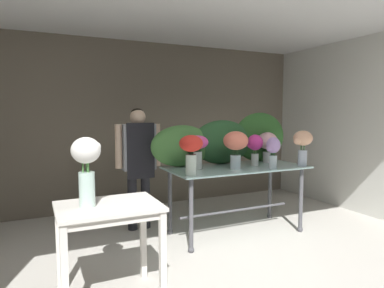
{
  "coord_description": "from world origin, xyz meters",
  "views": [
    {
      "loc": [
        -1.76,
        -1.66,
        1.52
      ],
      "look_at": [
        -0.28,
        1.49,
        1.19
      ],
      "focal_mm": 31.86,
      "sensor_mm": 36.0,
      "label": 1
    }
  ],
  "objects_px": {
    "florist": "(138,156)",
    "vase_magenta_stock": "(255,146)",
    "vase_blush_hydrangea": "(267,143)",
    "vase_fuchsia_dahlias": "(197,147)",
    "side_table_white": "(109,217)",
    "vase_white_roses_tall": "(86,165)",
    "vase_scarlet_peonies": "(191,150)",
    "vase_coral_carnations": "(236,144)",
    "vase_lilac_freesia": "(273,150)",
    "display_table_glass": "(236,178)",
    "vase_peach_snapdragons": "(303,143)"
  },
  "relations": [
    {
      "from": "display_table_glass",
      "to": "side_table_white",
      "type": "relative_size",
      "value": 2.18
    },
    {
      "from": "side_table_white",
      "to": "vase_fuchsia_dahlias",
      "type": "height_order",
      "value": "vase_fuchsia_dahlias"
    },
    {
      "from": "vase_magenta_stock",
      "to": "vase_blush_hydrangea",
      "type": "bearing_deg",
      "value": 27.32
    },
    {
      "from": "side_table_white",
      "to": "florist",
      "type": "height_order",
      "value": "florist"
    },
    {
      "from": "vase_blush_hydrangea",
      "to": "vase_magenta_stock",
      "type": "xyz_separation_m",
      "value": [
        -0.31,
        -0.16,
        -0.01
      ]
    },
    {
      "from": "vase_scarlet_peonies",
      "to": "vase_magenta_stock",
      "type": "bearing_deg",
      "value": 14.87
    },
    {
      "from": "vase_fuchsia_dahlias",
      "to": "vase_scarlet_peonies",
      "type": "distance_m",
      "value": 0.42
    },
    {
      "from": "vase_peach_snapdragons",
      "to": "vase_white_roses_tall",
      "type": "xyz_separation_m",
      "value": [
        -2.69,
        -0.59,
        -0.02
      ]
    },
    {
      "from": "vase_fuchsia_dahlias",
      "to": "florist",
      "type": "bearing_deg",
      "value": 130.52
    },
    {
      "from": "vase_peach_snapdragons",
      "to": "florist",
      "type": "bearing_deg",
      "value": 152.36
    },
    {
      "from": "vase_blush_hydrangea",
      "to": "vase_white_roses_tall",
      "type": "height_order",
      "value": "vase_white_roses_tall"
    },
    {
      "from": "vase_magenta_stock",
      "to": "vase_lilac_freesia",
      "type": "height_order",
      "value": "vase_magenta_stock"
    },
    {
      "from": "display_table_glass",
      "to": "vase_white_roses_tall",
      "type": "relative_size",
      "value": 3.22
    },
    {
      "from": "side_table_white",
      "to": "vase_magenta_stock",
      "type": "distance_m",
      "value": 2.21
    },
    {
      "from": "vase_magenta_stock",
      "to": "florist",
      "type": "bearing_deg",
      "value": 151.71
    },
    {
      "from": "vase_peach_snapdragons",
      "to": "vase_scarlet_peonies",
      "type": "xyz_separation_m",
      "value": [
        -1.54,
        -0.01,
        -0.01
      ]
    },
    {
      "from": "vase_fuchsia_dahlias",
      "to": "vase_scarlet_peonies",
      "type": "relative_size",
      "value": 0.92
    },
    {
      "from": "vase_blush_hydrangea",
      "to": "vase_peach_snapdragons",
      "type": "relative_size",
      "value": 0.92
    },
    {
      "from": "vase_lilac_freesia",
      "to": "vase_peach_snapdragons",
      "type": "bearing_deg",
      "value": -0.09
    },
    {
      "from": "vase_lilac_freesia",
      "to": "vase_scarlet_peonies",
      "type": "relative_size",
      "value": 0.87
    },
    {
      "from": "side_table_white",
      "to": "vase_magenta_stock",
      "type": "height_order",
      "value": "vase_magenta_stock"
    },
    {
      "from": "vase_coral_carnations",
      "to": "vase_lilac_freesia",
      "type": "xyz_separation_m",
      "value": [
        0.42,
        -0.16,
        -0.07
      ]
    },
    {
      "from": "vase_coral_carnations",
      "to": "side_table_white",
      "type": "bearing_deg",
      "value": -155.49
    },
    {
      "from": "vase_fuchsia_dahlias",
      "to": "vase_magenta_stock",
      "type": "bearing_deg",
      "value": -5.53
    },
    {
      "from": "vase_scarlet_peonies",
      "to": "side_table_white",
      "type": "bearing_deg",
      "value": -149.53
    },
    {
      "from": "side_table_white",
      "to": "vase_lilac_freesia",
      "type": "height_order",
      "value": "vase_lilac_freesia"
    },
    {
      "from": "side_table_white",
      "to": "vase_lilac_freesia",
      "type": "distance_m",
      "value": 2.19
    },
    {
      "from": "side_table_white",
      "to": "vase_scarlet_peonies",
      "type": "bearing_deg",
      "value": 30.47
    },
    {
      "from": "florist",
      "to": "vase_magenta_stock",
      "type": "relative_size",
      "value": 3.97
    },
    {
      "from": "vase_white_roses_tall",
      "to": "vase_peach_snapdragons",
      "type": "bearing_deg",
      "value": 12.37
    },
    {
      "from": "side_table_white",
      "to": "vase_white_roses_tall",
      "type": "height_order",
      "value": "vase_white_roses_tall"
    },
    {
      "from": "display_table_glass",
      "to": "vase_white_roses_tall",
      "type": "distance_m",
      "value": 2.15
    },
    {
      "from": "vase_scarlet_peonies",
      "to": "vase_coral_carnations",
      "type": "bearing_deg",
      "value": 14.48
    },
    {
      "from": "vase_coral_carnations",
      "to": "vase_fuchsia_dahlias",
      "type": "height_order",
      "value": "vase_coral_carnations"
    },
    {
      "from": "florist",
      "to": "vase_blush_hydrangea",
      "type": "bearing_deg",
      "value": -18.42
    },
    {
      "from": "vase_blush_hydrangea",
      "to": "vase_coral_carnations",
      "type": "bearing_deg",
      "value": -158.56
    },
    {
      "from": "florist",
      "to": "vase_scarlet_peonies",
      "type": "height_order",
      "value": "florist"
    },
    {
      "from": "vase_peach_snapdragons",
      "to": "vase_scarlet_peonies",
      "type": "relative_size",
      "value": 1.02
    },
    {
      "from": "display_table_glass",
      "to": "vase_scarlet_peonies",
      "type": "relative_size",
      "value": 4.0
    },
    {
      "from": "side_table_white",
      "to": "florist",
      "type": "relative_size",
      "value": 0.51
    },
    {
      "from": "vase_blush_hydrangea",
      "to": "side_table_white",
      "type": "bearing_deg",
      "value": -156.35
    },
    {
      "from": "vase_blush_hydrangea",
      "to": "vase_fuchsia_dahlias",
      "type": "distance_m",
      "value": 1.09
    },
    {
      "from": "vase_white_roses_tall",
      "to": "side_table_white",
      "type": "bearing_deg",
      "value": 0.11
    },
    {
      "from": "side_table_white",
      "to": "vase_fuchsia_dahlias",
      "type": "distance_m",
      "value": 1.6
    },
    {
      "from": "side_table_white",
      "to": "florist",
      "type": "xyz_separation_m",
      "value": [
        0.7,
        1.55,
        0.27
      ]
    },
    {
      "from": "vase_coral_carnations",
      "to": "vase_fuchsia_dahlias",
      "type": "xyz_separation_m",
      "value": [
        -0.42,
        0.17,
        -0.03
      ]
    },
    {
      "from": "vase_magenta_stock",
      "to": "vase_white_roses_tall",
      "type": "distance_m",
      "value": 2.32
    },
    {
      "from": "vase_lilac_freesia",
      "to": "vase_scarlet_peonies",
      "type": "height_order",
      "value": "vase_scarlet_peonies"
    },
    {
      "from": "florist",
      "to": "vase_scarlet_peonies",
      "type": "relative_size",
      "value": 3.61
    },
    {
      "from": "vase_peach_snapdragons",
      "to": "side_table_white",
      "type": "bearing_deg",
      "value": -166.9
    }
  ]
}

